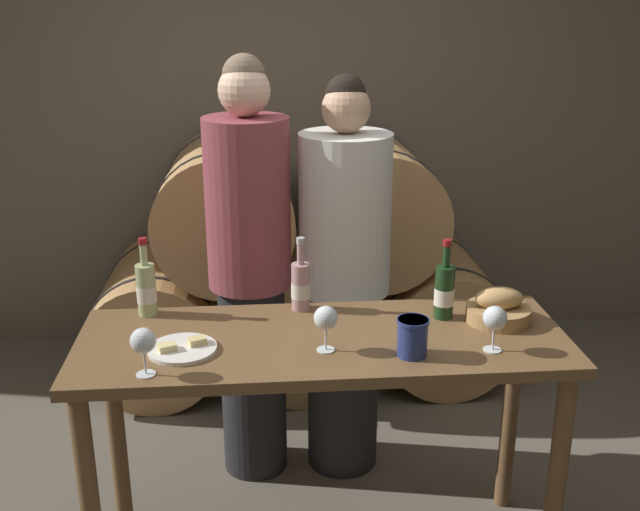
# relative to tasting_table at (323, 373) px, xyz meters

# --- Properties ---
(stone_wall_back) EXTENTS (10.00, 0.12, 3.20)m
(stone_wall_back) POSITION_rel_tasting_table_xyz_m (0.00, 2.07, 0.84)
(stone_wall_back) COLOR #706656
(stone_wall_back) RESTS_ON ground_plane
(barrel_stack) EXTENTS (2.20, 0.92, 1.31)m
(barrel_stack) POSITION_rel_tasting_table_xyz_m (0.00, 1.49, -0.18)
(barrel_stack) COLOR tan
(barrel_stack) RESTS_ON ground_plane
(tasting_table) EXTENTS (1.66, 0.60, 0.90)m
(tasting_table) POSITION_rel_tasting_table_xyz_m (0.00, 0.00, 0.00)
(tasting_table) COLOR brown
(tasting_table) RESTS_ON ground_plane
(person_left) EXTENTS (0.34, 0.34, 1.79)m
(person_left) POSITION_rel_tasting_table_xyz_m (-0.25, 0.60, 0.15)
(person_left) COLOR #232326
(person_left) RESTS_ON ground_plane
(person_right) EXTENTS (0.38, 0.38, 1.71)m
(person_right) POSITION_rel_tasting_table_xyz_m (0.14, 0.60, 0.10)
(person_right) COLOR #232326
(person_right) RESTS_ON ground_plane
(wine_bottle_red) EXTENTS (0.07, 0.07, 0.29)m
(wine_bottle_red) POSITION_rel_tasting_table_xyz_m (0.44, 0.13, 0.24)
(wine_bottle_red) COLOR #193819
(wine_bottle_red) RESTS_ON tasting_table
(wine_bottle_white) EXTENTS (0.07, 0.07, 0.29)m
(wine_bottle_white) POSITION_rel_tasting_table_xyz_m (-0.61, 0.24, 0.24)
(wine_bottle_white) COLOR #ADBC7F
(wine_bottle_white) RESTS_ON tasting_table
(wine_bottle_rose) EXTENTS (0.07, 0.07, 0.28)m
(wine_bottle_rose) POSITION_rel_tasting_table_xyz_m (-0.06, 0.25, 0.23)
(wine_bottle_rose) COLOR #BC8E93
(wine_bottle_rose) RESTS_ON tasting_table
(blue_crock) EXTENTS (0.10, 0.10, 0.13)m
(blue_crock) POSITION_rel_tasting_table_xyz_m (0.27, -0.16, 0.21)
(blue_crock) COLOR navy
(blue_crock) RESTS_ON tasting_table
(bread_basket) EXTENTS (0.23, 0.23, 0.13)m
(bread_basket) POSITION_rel_tasting_table_xyz_m (0.63, 0.08, 0.19)
(bread_basket) COLOR #A87F4C
(bread_basket) RESTS_ON tasting_table
(cheese_plate) EXTENTS (0.22, 0.22, 0.04)m
(cheese_plate) POSITION_rel_tasting_table_xyz_m (-0.46, -0.07, 0.15)
(cheese_plate) COLOR white
(cheese_plate) RESTS_ON tasting_table
(wine_glass_far_left) EXTENTS (0.08, 0.08, 0.15)m
(wine_glass_far_left) POSITION_rel_tasting_table_xyz_m (-0.56, -0.22, 0.25)
(wine_glass_far_left) COLOR white
(wine_glass_far_left) RESTS_ON tasting_table
(wine_glass_left) EXTENTS (0.08, 0.08, 0.15)m
(wine_glass_left) POSITION_rel_tasting_table_xyz_m (0.00, -0.10, 0.25)
(wine_glass_left) COLOR white
(wine_glass_left) RESTS_ON tasting_table
(wine_glass_center) EXTENTS (0.08, 0.08, 0.15)m
(wine_glass_center) POSITION_rel_tasting_table_xyz_m (0.54, -0.15, 0.25)
(wine_glass_center) COLOR white
(wine_glass_center) RESTS_ON tasting_table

